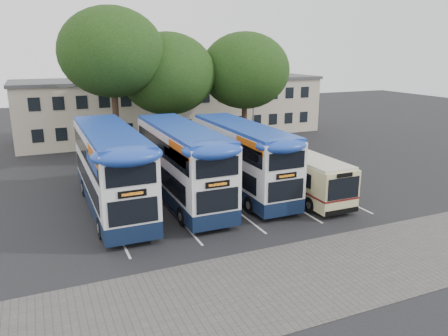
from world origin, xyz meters
name	(u,v)px	position (x,y,z in m)	size (l,w,h in m)	color
ground	(321,219)	(0.00, 0.00, 0.00)	(120.00, 120.00, 0.00)	black
paving_strip	(351,266)	(-2.00, -5.00, 0.01)	(40.00, 6.00, 0.01)	#595654
bay_lines	(224,201)	(-3.75, 5.00, 0.01)	(14.12, 11.00, 0.01)	silver
depot_building	(175,106)	(0.00, 26.99, 3.15)	(32.40, 8.40, 6.20)	beige
lamp_post	(254,92)	(6.00, 19.97, 5.08)	(0.25, 1.05, 9.06)	gray
tree_left	(112,52)	(-8.11, 16.55, 8.92)	(8.11, 8.11, 12.39)	black
tree_mid	(168,74)	(-3.39, 17.73, 7.14)	(8.11, 8.11, 10.60)	black
tree_right	(245,71)	(3.68, 17.32, 7.29)	(8.00, 8.00, 10.71)	black
bus_dd_left	(111,166)	(-10.33, 6.20, 2.67)	(2.82, 11.63, 4.85)	#0F1C37
bus_dd_mid	(182,161)	(-6.11, 6.03, 2.60)	(2.75, 11.32, 4.72)	#0F1C37
bus_dd_right	(242,156)	(-2.02, 6.04, 2.51)	(2.65, 10.92, 4.55)	#0F1C37
bus_single	(296,170)	(1.13, 4.43, 1.59)	(2.39, 9.40, 2.80)	#D0C88B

